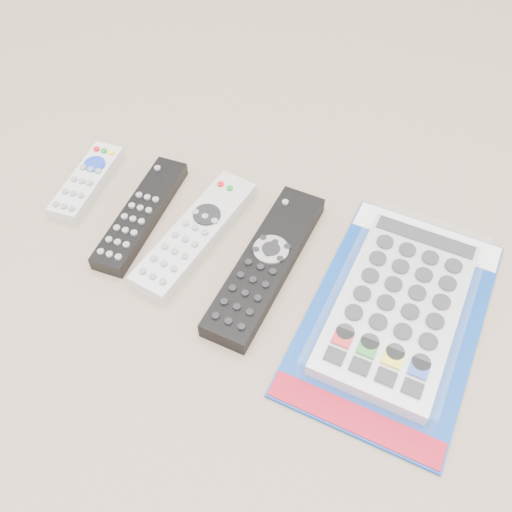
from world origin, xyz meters
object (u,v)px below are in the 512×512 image
(remote_large_black, at_px, (266,263))
(jumbo_remote_packaged, at_px, (399,306))
(remote_small_grey, at_px, (87,182))
(remote_slim_black, at_px, (141,214))
(remote_silver_dvd, at_px, (196,234))

(remote_large_black, xyz_separation_m, jumbo_remote_packaged, (0.17, -0.01, 0.01))
(jumbo_remote_packaged, bearing_deg, remote_large_black, -177.70)
(remote_small_grey, distance_m, remote_slim_black, 0.10)
(remote_slim_black, height_order, jumbo_remote_packaged, jumbo_remote_packaged)
(remote_silver_dvd, relative_size, jumbo_remote_packaged, 0.66)
(remote_silver_dvd, bearing_deg, jumbo_remote_packaged, 5.60)
(remote_small_grey, relative_size, remote_silver_dvd, 0.65)
(remote_large_black, bearing_deg, jumbo_remote_packaged, 2.18)
(remote_large_black, bearing_deg, remote_slim_black, 178.67)
(remote_small_grey, distance_m, remote_large_black, 0.29)
(remote_large_black, bearing_deg, remote_small_grey, 175.34)
(remote_slim_black, bearing_deg, remote_silver_dvd, -5.17)
(remote_small_grey, xyz_separation_m, jumbo_remote_packaged, (0.46, -0.06, 0.01))
(remote_large_black, distance_m, jumbo_remote_packaged, 0.17)
(remote_small_grey, relative_size, jumbo_remote_packaged, 0.43)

